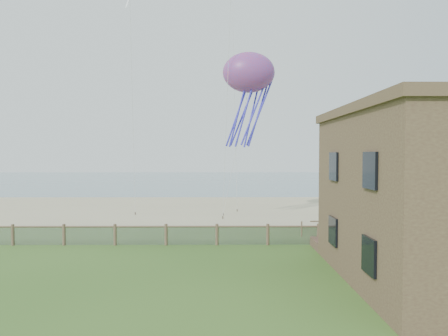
{
  "coord_description": "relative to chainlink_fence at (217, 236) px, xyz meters",
  "views": [
    {
      "loc": [
        0.25,
        -17.35,
        5.37
      ],
      "look_at": [
        0.43,
        8.0,
        4.48
      ],
      "focal_mm": 32.0,
      "sensor_mm": 36.0,
      "label": 1
    }
  ],
  "objects": [
    {
      "name": "ground",
      "position": [
        0.0,
        -6.0,
        -0.55
      ],
      "size": [
        160.0,
        160.0,
        0.0
      ],
      "primitive_type": "plane",
      "color": "#30521C",
      "rests_on": "ground"
    },
    {
      "name": "sand_beach",
      "position": [
        0.0,
        16.0,
        -0.55
      ],
      "size": [
        72.0,
        20.0,
        0.02
      ],
      "primitive_type": "cube",
      "color": "tan",
      "rests_on": "ground"
    },
    {
      "name": "ocean",
      "position": [
        0.0,
        60.0,
        -0.55
      ],
      "size": [
        160.0,
        68.0,
        0.02
      ],
      "primitive_type": "cube",
      "color": "slate",
      "rests_on": "ground"
    },
    {
      "name": "chainlink_fence",
      "position": [
        0.0,
        0.0,
        0.0
      ],
      "size": [
        36.2,
        0.2,
        1.25
      ],
      "primitive_type": null,
      "color": "brown",
      "rests_on": "ground"
    },
    {
      "name": "motel_deck",
      "position": [
        13.0,
        -1.0,
        -0.3
      ],
      "size": [
        15.0,
        2.0,
        0.5
      ],
      "primitive_type": "cube",
      "color": "brown",
      "rests_on": "ground"
    },
    {
      "name": "picnic_table",
      "position": [
        7.53,
        -3.46,
        -0.12
      ],
      "size": [
        2.26,
        1.84,
        0.86
      ],
      "primitive_type": null,
      "rotation": [
        0.0,
        0.0,
        -0.15
      ],
      "color": "brown",
      "rests_on": "ground"
    },
    {
      "name": "octopus_kite",
      "position": [
        2.43,
        8.31,
        9.23
      ],
      "size": [
        4.61,
        4.06,
        7.88
      ],
      "primitive_type": null,
      "rotation": [
        0.0,
        0.0,
        0.43
      ],
      "color": "red"
    }
  ]
}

